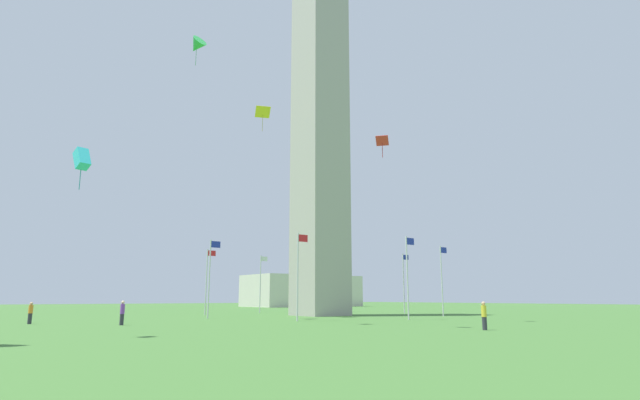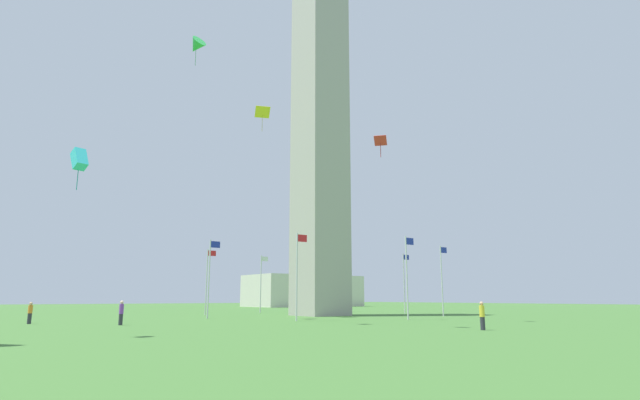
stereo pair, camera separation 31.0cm
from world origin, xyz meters
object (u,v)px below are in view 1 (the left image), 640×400
object	(u,v)px
flagpole_w	(408,273)
flagpole_n	(404,280)
flagpole_ne	(334,281)
kite_green_delta	(197,46)
obelisk_monument	(320,118)
person_yellow_shirt	(484,316)
kite_yellow_diamond	(263,112)
flagpole_e	(261,281)
flagpole_s	(210,275)
flagpole_sw	(298,272)
flagpole_nw	(442,277)
person_orange_shirt	(30,313)
person_purple_shirt	(122,313)
distant_building	(302,291)
kite_cyan_box	(82,159)
kite_red_diamond	(382,141)
flagpole_se	(207,278)

from	to	relation	value
flagpole_w	flagpole_n	bearing A→B (deg)	45.00
flagpole_ne	kite_green_delta	xyz separation A→B (m)	(-26.29, -11.03, 22.77)
flagpole_n	obelisk_monument	bearing A→B (deg)	180.00
person_yellow_shirt	kite_yellow_diamond	size ratio (longest dim) A/B	0.67
flagpole_e	flagpole_s	size ratio (longest dim) A/B	1.00
flagpole_sw	flagpole_nw	xyz separation A→B (m)	(19.17, -0.00, 0.00)
flagpole_w	flagpole_ne	bearing A→B (deg)	67.50
flagpole_sw	person_orange_shirt	size ratio (longest dim) A/B	4.62
flagpole_nw	person_orange_shirt	distance (m)	39.46
flagpole_ne	person_purple_shirt	world-z (taller)	flagpole_ne
flagpole_n	kite_yellow_diamond	xyz separation A→B (m)	(-22.41, -1.41, 17.47)
person_purple_shirt	distant_building	size ratio (longest dim) A/B	0.07
flagpole_ne	flagpole_s	world-z (taller)	same
obelisk_monument	person_purple_shirt	bearing A→B (deg)	-162.83
kite_cyan_box	distant_building	world-z (taller)	kite_cyan_box
obelisk_monument	person_purple_shirt	distance (m)	33.46
flagpole_sw	person_yellow_shirt	xyz separation A→B (m)	(2.52, -17.05, -3.35)
person_purple_shirt	kite_red_diamond	world-z (taller)	kite_red_diamond
obelisk_monument	flagpole_e	world-z (taller)	obelisk_monument
kite_green_delta	kite_yellow_diamond	size ratio (longest dim) A/B	1.20
flagpole_n	person_yellow_shirt	world-z (taller)	flagpole_n
flagpole_s	kite_cyan_box	xyz separation A→B (m)	(-15.73, -17.84, 5.09)
flagpole_e	person_purple_shirt	world-z (taller)	flagpole_e
flagpole_n	flagpole_se	world-z (taller)	same
flagpole_e	flagpole_nw	size ratio (longest dim) A/B	1.00
flagpole_w	kite_red_diamond	bearing A→B (deg)	-142.92
flagpole_se	kite_red_diamond	size ratio (longest dim) A/B	5.09
kite_green_delta	obelisk_monument	bearing A→B (deg)	4.95
flagpole_s	flagpole_nw	size ratio (longest dim) A/B	1.00
flagpole_sw	kite_cyan_box	bearing A→B (deg)	-157.28
obelisk_monument	flagpole_nw	xyz separation A→B (m)	(9.65, -9.59, -19.22)
flagpole_e	person_purple_shirt	xyz separation A→B (m)	(-23.67, -20.85, -3.33)
flagpole_s	flagpole_sw	bearing A→B (deg)	-67.50
flagpole_se	flagpole_nw	distance (m)	27.12
kite_green_delta	flagpole_n	bearing A→B (deg)	2.73
flagpole_s	person_purple_shirt	world-z (taller)	flagpole_s
kite_cyan_box	flagpole_s	bearing A→B (deg)	48.59
flagpole_se	person_purple_shirt	distance (m)	22.24
kite_cyan_box	flagpole_e	bearing A→B (deg)	46.99
obelisk_monument	person_orange_shirt	size ratio (longest dim) A/B	28.28
flagpole_n	flagpole_nw	size ratio (longest dim) A/B	1.00
flagpole_s	kite_red_diamond	xyz separation A→B (m)	(2.94, -21.58, 8.67)
flagpole_s	distant_building	size ratio (longest dim) A/B	0.30
flagpole_ne	flagpole_sw	bearing A→B (deg)	-135.00
kite_green_delta	kite_red_diamond	distance (m)	25.33
obelisk_monument	kite_yellow_diamond	xyz separation A→B (m)	(-8.79, -1.41, -1.76)
flagpole_ne	kite_cyan_box	bearing A→B (deg)	-144.80
flagpole_ne	flagpole_se	bearing A→B (deg)	180.00
kite_cyan_box	flagpole_nw	bearing A→B (deg)	11.98
flagpole_s	flagpole_sw	distance (m)	10.38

